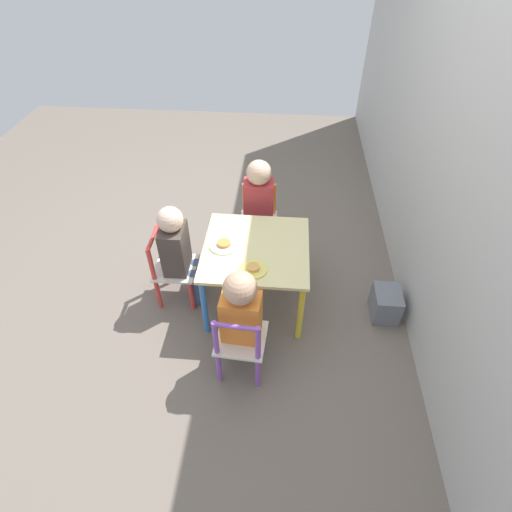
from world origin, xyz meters
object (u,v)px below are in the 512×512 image
kids_table (256,255)px  child_front (178,249)px  chair_purple (240,343)px  plate_front (224,245)px  plate_right (253,269)px  storage_bin (386,304)px  child_right (242,312)px  chair_red (172,269)px  child_left (259,203)px  chair_orange (259,221)px

kids_table → child_front: size_ratio=0.87×
chair_purple → plate_front: bearing=-70.0°
chair_purple → plate_right: size_ratio=3.25×
child_front → plate_front: child_front is taller
chair_purple → child_front: size_ratio=0.71×
kids_table → storage_bin: (0.06, 0.82, -0.30)m
plate_front → chair_purple: bearing=15.8°
child_front → child_right: size_ratio=1.01×
chair_purple → plate_right: chair_purple is taller
storage_bin → kids_table: bearing=-94.0°
chair_red → child_left: (-0.48, 0.51, 0.20)m
chair_red → child_front: child_front is taller
chair_purple → child_front: bearing=-46.3°
child_front → chair_red: bearing=90.0°
kids_table → chair_red: bearing=-89.2°
kids_table → child_left: 0.47m
child_right → kids_table: bearing=-90.0°
chair_orange → child_front: (0.54, -0.45, 0.17)m
child_front → chair_orange: bearing=-40.5°
chair_orange → kids_table: bearing=-90.0°
chair_orange → child_left: bearing=-90.0°
kids_table → chair_purple: bearing=-4.2°
storage_bin → child_front: bearing=-92.3°
chair_orange → child_right: child_right is taller
child_front → storage_bin: size_ratio=3.46×
storage_bin → child_right: bearing=-64.3°
plate_right → storage_bin: bearing=99.1°
kids_table → chair_orange: (-0.53, -0.02, -0.15)m
chair_red → kids_table: bearing=-90.0°
chair_orange → child_right: size_ratio=0.71×
child_right → plate_right: bearing=-92.8°
plate_right → chair_red: bearing=-108.9°
child_front → child_right: (0.46, 0.43, 0.01)m
kids_table → child_left: (-0.47, -0.02, 0.05)m
child_front → storage_bin: 1.33m
kids_table → chair_red: 0.55m
chair_red → chair_orange: size_ratio=1.00×
chair_red → chair_purple: bearing=-137.5°
chair_red → chair_orange: (-0.54, 0.51, 0.00)m
kids_table → child_left: size_ratio=0.83×
chair_red → plate_right: chair_red is taller
chair_red → child_left: 0.73m
chair_red → child_right: size_ratio=0.71×
chair_red → chair_orange: 0.74m
chair_red → storage_bin: 1.36m
child_right → plate_front: 0.49m
chair_red → plate_front: chair_red is taller
child_right → child_left: 0.94m
chair_purple → plate_front: (-0.53, -0.15, 0.22)m
chair_red → chair_purple: (0.52, 0.49, 0.00)m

